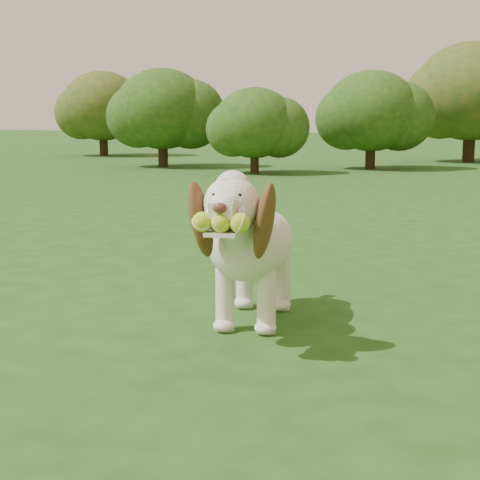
% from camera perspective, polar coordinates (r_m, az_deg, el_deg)
% --- Properties ---
extents(ground, '(80.00, 80.00, 0.00)m').
position_cam_1_polar(ground, '(3.89, 8.42, -4.90)').
color(ground, '#1D4714').
rests_on(ground, ground).
extents(dog, '(0.47, 1.15, 0.75)m').
position_cam_1_polar(dog, '(3.38, 0.86, -0.05)').
color(dog, white).
rests_on(dog, ground).
extents(shrub_a, '(1.40, 1.40, 1.45)m').
position_cam_1_polar(shrub_a, '(12.56, 1.15, 9.07)').
color(shrub_a, '#382314').
rests_on(shrub_a, ground).
extents(shrub_i, '(2.43, 2.43, 2.52)m').
position_cam_1_polar(shrub_i, '(16.51, 17.52, 10.93)').
color(shrub_i, '#382314').
rests_on(shrub_i, ground).
extents(shrub_e, '(1.81, 1.81, 1.87)m').
position_cam_1_polar(shrub_e, '(14.30, -6.05, 10.07)').
color(shrub_e, '#382314').
rests_on(shrub_e, ground).
extents(shrub_g, '(1.99, 1.99, 2.06)m').
position_cam_1_polar(shrub_g, '(18.59, -10.62, 10.17)').
color(shrub_g, '#382314').
rests_on(shrub_g, ground).
extents(shrub_b, '(1.74, 1.74, 1.80)m').
position_cam_1_polar(shrub_b, '(13.87, 10.17, 9.82)').
color(shrub_b, '#382314').
rests_on(shrub_b, ground).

